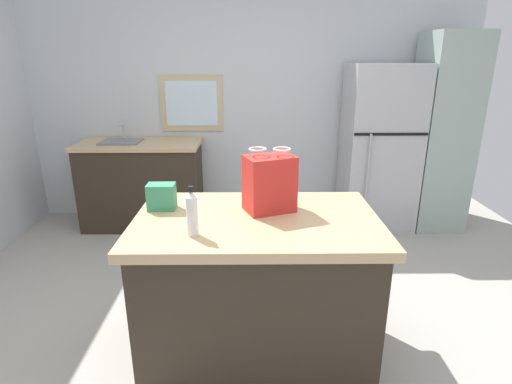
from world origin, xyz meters
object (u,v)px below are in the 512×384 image
tall_cabinet (442,134)px  small_box (162,197)px  shopping_bag (269,183)px  bottle (192,214)px  refrigerator (379,148)px  kitchen_island (257,287)px

tall_cabinet → small_box: bearing=-142.8°
shopping_bag → small_box: shopping_bag is taller
bottle → small_box: bearing=121.9°
refrigerator → shopping_bag: 2.31m
small_box → tall_cabinet: bearing=37.2°
kitchen_island → small_box: bearing=166.0°
kitchen_island → shopping_bag: (0.08, 0.11, 0.62)m
refrigerator → shopping_bag: refrigerator is taller
shopping_bag → bottle: shopping_bag is taller
tall_cabinet → small_box: size_ratio=12.48×
kitchen_island → small_box: small_box is taller
kitchen_island → tall_cabinet: (1.96, 2.05, 0.54)m
kitchen_island → refrigerator: (1.32, 2.05, 0.40)m
bottle → kitchen_island: bearing=36.2°
refrigerator → tall_cabinet: (0.64, 0.00, 0.15)m
refrigerator → shopping_bag: bearing=-122.7°
bottle → refrigerator: bearing=54.3°
refrigerator → tall_cabinet: tall_cabinet is taller
refrigerator → bottle: size_ratio=6.57×
kitchen_island → refrigerator: refrigerator is taller
kitchen_island → shopping_bag: bearing=56.3°
small_box → bottle: bottle is taller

